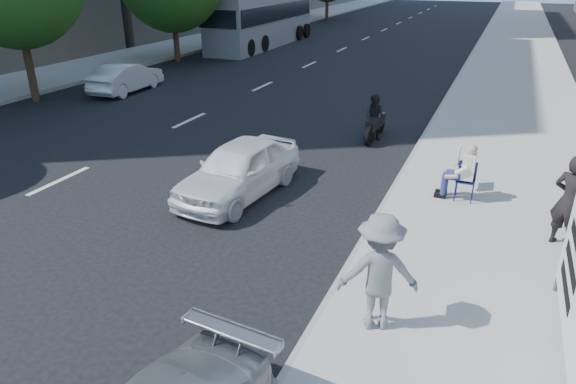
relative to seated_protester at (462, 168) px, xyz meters
The scene contains 10 objects.
ground 5.43m from the seated_protester, 123.39° to the right, with size 160.00×160.00×0.00m, color black.
near_sidewalk 15.58m from the seated_protester, 86.14° to the left, with size 5.00×120.00×0.15m, color #A2A098.
far_sidewalk 25.09m from the seated_protester, 141.77° to the left, with size 4.50×120.00×0.15m, color #A2A098.
seated_protester is the anchor object (origin of this frame).
jogger 5.18m from the seated_protester, 97.23° to the right, with size 1.16×0.67×1.79m, color slate.
pedestrian_woman 2.48m from the seated_protester, 35.88° to the right, with size 0.66×0.43×1.80m, color black.
white_sedan_near 5.05m from the seated_protester, 163.39° to the right, with size 1.53×3.80×1.30m, color white.
white_sedan_mid 15.68m from the seated_protester, 156.28° to the left, with size 1.31×3.75×1.24m, color silver.
motorcycle 4.90m from the seated_protester, 126.72° to the left, with size 0.74×2.05×1.42m.
bus 26.03m from the seated_protester, 125.13° to the left, with size 2.85×12.10×3.30m.
Camera 1 is at (3.50, -6.81, 5.00)m, focal length 32.00 mm.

